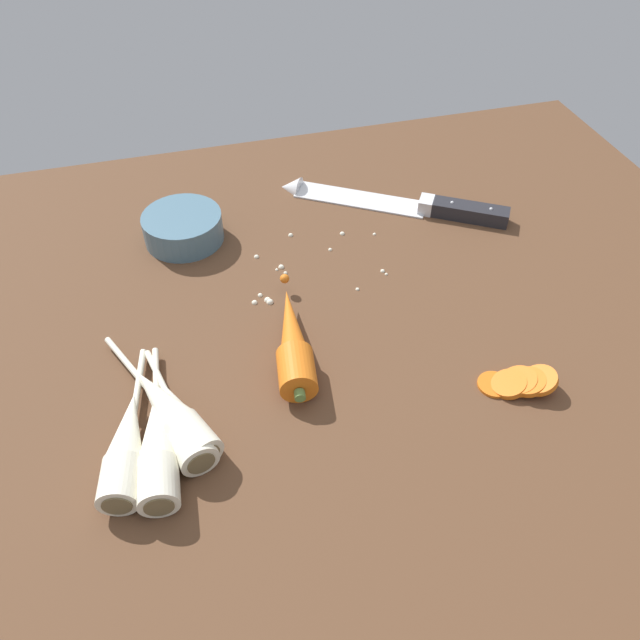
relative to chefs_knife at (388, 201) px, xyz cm
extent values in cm
cube|color=brown|center=(-16.81, -20.74, -2.65)|extent=(120.00, 90.00, 4.00)
cube|color=silver|center=(-3.57, 2.24, -0.40)|extent=(19.28, 14.36, 0.50)
cone|color=silver|center=(-13.05, 8.20, -0.40)|extent=(4.65, 4.95, 3.96)
cube|color=silver|center=(4.90, -3.08, 0.45)|extent=(3.26, 3.55, 2.20)
cube|color=#232328|center=(10.40, -6.54, 0.45)|extent=(10.80, 8.22, 2.20)
sphere|color=silver|center=(8.03, -5.05, 1.55)|extent=(0.50, 0.50, 0.50)
sphere|color=silver|center=(12.78, -8.02, 1.55)|extent=(0.50, 0.50, 0.50)
cylinder|color=orange|center=(-21.56, -30.37, 1.45)|extent=(4.95, 6.05, 4.20)
cone|color=orange|center=(-20.61, -23.83, 1.45)|extent=(5.85, 13.65, 3.99)
sphere|color=orange|center=(-19.31, -14.93, 1.45)|extent=(1.20, 1.20, 1.20)
cylinder|color=#5B7F3D|center=(-22.04, -33.69, 1.45)|extent=(1.33, 1.16, 1.20)
cylinder|color=silver|center=(-33.72, -37.20, 1.35)|extent=(4.83, 4.89, 4.00)
cone|color=silver|center=(-35.02, -31.68, 1.35)|extent=(5.36, 7.93, 3.80)
cylinder|color=silver|center=(-36.35, -26.02, 0.45)|extent=(2.48, 7.80, 0.70)
cylinder|color=brown|center=(-33.25, -39.18, 1.35)|extent=(2.79, 0.93, 2.80)
cylinder|color=silver|center=(-40.87, -39.33, 1.35)|extent=(4.79, 5.35, 4.00)
cone|color=silver|center=(-39.69, -32.90, 1.35)|extent=(5.25, 8.92, 3.80)
cylinder|color=silver|center=(-38.48, -26.31, 0.45)|extent=(2.33, 9.03, 0.70)
cylinder|color=brown|center=(-41.30, -41.64, 1.35)|extent=(2.81, 0.80, 2.80)
cylinder|color=silver|center=(-37.45, -40.36, 1.35)|extent=(4.29, 5.11, 4.00)
cone|color=silver|center=(-37.03, -33.61, 1.35)|extent=(4.33, 8.87, 3.80)
cylinder|color=silver|center=(-36.60, -26.69, 0.45)|extent=(1.28, 9.39, 0.70)
cylinder|color=brown|center=(-37.60, -42.79, 1.35)|extent=(2.81, 0.47, 2.80)
cylinder|color=silver|center=(-33.64, -36.26, 1.35)|extent=(5.74, 6.27, 4.00)
cone|color=silver|center=(-36.56, -29.86, 1.35)|extent=(7.20, 9.77, 3.80)
cylinder|color=silver|center=(-39.56, -23.30, 0.45)|extent=(4.68, 9.15, 0.70)
cylinder|color=brown|center=(-32.59, -38.56, 1.35)|extent=(2.67, 1.44, 2.80)
cylinder|color=orange|center=(-0.49, -36.47, -0.30)|extent=(3.72, 3.72, 0.70)
cylinder|color=orange|center=(0.90, -37.16, -0.06)|extent=(4.00, 3.91, 2.12)
cylinder|color=orange|center=(2.02, -37.24, 0.19)|extent=(4.10, 4.02, 2.27)
cylinder|color=orange|center=(2.79, -37.77, 0.43)|extent=(4.00, 3.91, 2.07)
cylinder|color=orange|center=(3.93, -38.05, 0.68)|extent=(4.10, 4.01, 2.52)
cylinder|color=slate|center=(-30.47, -0.42, 1.35)|extent=(11.00, 11.00, 4.00)
cylinder|color=#3E5C6C|center=(-30.47, -0.42, 1.83)|extent=(8.80, 8.80, 2.80)
sphere|color=silver|center=(-8.69, -5.21, -0.30)|extent=(0.70, 0.70, 0.70)
sphere|color=silver|center=(-15.88, -3.60, -0.31)|extent=(0.69, 0.69, 0.69)
sphere|color=silver|center=(-21.54, -7.12, -0.30)|extent=(0.70, 0.70, 0.70)
sphere|color=silver|center=(-18.75, -10.15, -0.26)|extent=(0.78, 0.78, 0.78)
sphere|color=silver|center=(-23.58, -16.10, -0.28)|extent=(0.73, 0.73, 0.73)
sphere|color=silver|center=(-10.23, -17.13, -0.40)|extent=(0.51, 0.51, 0.51)
sphere|color=silver|center=(-18.47, -11.49, -0.39)|extent=(0.52, 0.52, 0.52)
sphere|color=silver|center=(-21.89, -16.09, -0.21)|extent=(0.88, 0.88, 0.88)
sphere|color=silver|center=(-5.87, -14.56, -0.35)|extent=(0.60, 0.60, 0.60)
sphere|color=silver|center=(-19.45, -10.51, -0.44)|extent=(0.42, 0.42, 0.42)
sphere|color=silver|center=(-4.28, -6.53, -0.41)|extent=(0.48, 0.48, 0.48)
sphere|color=silver|center=(-5.61, -15.28, -0.44)|extent=(0.42, 0.42, 0.42)
sphere|color=silver|center=(-21.69, -16.52, -0.20)|extent=(0.90, 0.90, 0.90)
sphere|color=silver|center=(-11.35, -8.27, -0.37)|extent=(0.56, 0.56, 0.56)
sphere|color=silver|center=(-22.61, -14.92, -0.34)|extent=(0.63, 0.63, 0.63)
camera|label=1|loc=(-31.19, -74.94, 54.12)|focal=35.63mm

